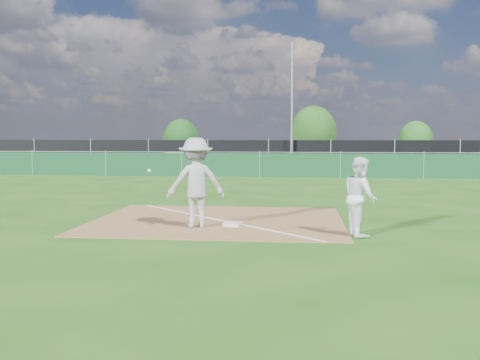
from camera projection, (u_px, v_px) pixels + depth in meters
name	position (u px, v px, depth m)	size (l,w,h in m)	color
ground	(251.00, 186.00, 21.92)	(90.00, 90.00, 0.00)	#204F11
infield_dirt	(218.00, 220.00, 13.00)	(6.00, 5.00, 0.02)	brown
foul_line	(218.00, 220.00, 13.00)	(0.08, 7.00, 0.01)	white
green_fence	(260.00, 165.00, 26.82)	(44.00, 0.05, 1.20)	#103D20
dirt_mound	(178.00, 162.00, 30.83)	(3.38, 2.60, 1.17)	olive
black_fence	(268.00, 154.00, 34.73)	(46.00, 0.04, 1.80)	black
parking_lot	(272.00, 164.00, 39.75)	(46.00, 9.00, 0.01)	black
light_pole	(292.00, 106.00, 34.01)	(0.16, 0.16, 8.00)	slate
first_base	(233.00, 224.00, 12.15)	(0.37, 0.37, 0.08)	silver
play_at_first	(196.00, 182.00, 11.93)	(1.89, 1.12, 2.00)	#B0B0B3
runner	(360.00, 196.00, 10.99)	(0.80, 0.62, 1.64)	white
car_left	(180.00, 152.00, 39.62)	(1.97, 4.90, 1.67)	#A1A3A8
car_mid	(283.00, 154.00, 39.10)	(1.53, 4.38, 1.44)	black
car_right	(330.00, 155.00, 38.66)	(1.92, 4.72, 1.37)	black
tree_left	(181.00, 139.00, 44.84)	(2.96, 2.96, 3.51)	#382316
tree_mid	(313.00, 132.00, 45.96)	(3.93, 3.93, 4.67)	#382316
tree_right	(415.00, 140.00, 44.19)	(2.80, 2.80, 3.32)	#382316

